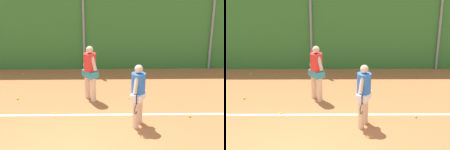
% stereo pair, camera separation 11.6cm
% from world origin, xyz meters
% --- Properties ---
extents(ground_plane, '(26.83, 26.83, 0.00)m').
position_xyz_m(ground_plane, '(0.00, 1.98, 0.00)').
color(ground_plane, '#B76638').
extents(hedge_fence_backdrop, '(17.44, 0.25, 3.13)m').
position_xyz_m(hedge_fence_backdrop, '(0.00, 6.73, 1.56)').
color(hedge_fence_backdrop, '#33702D').
rests_on(hedge_fence_backdrop, ground_plane).
extents(fence_post_center, '(0.10, 0.10, 3.40)m').
position_xyz_m(fence_post_center, '(0.00, 6.56, 1.70)').
color(fence_post_center, gray).
rests_on(fence_post_center, ground_plane).
extents(fence_post_right, '(0.10, 0.10, 3.40)m').
position_xyz_m(fence_post_right, '(5.03, 6.56, 1.70)').
color(fence_post_right, gray).
rests_on(fence_post_right, ground_plane).
extents(court_baseline_paint, '(12.74, 0.10, 0.01)m').
position_xyz_m(court_baseline_paint, '(0.00, 2.31, 0.00)').
color(court_baseline_paint, white).
rests_on(court_baseline_paint, ground_plane).
extents(player_foreground_near, '(0.46, 0.76, 1.70)m').
position_xyz_m(player_foreground_near, '(1.70, 1.65, 0.95)').
color(player_foreground_near, beige).
rests_on(player_foreground_near, ground_plane).
extents(player_midcourt, '(0.54, 0.62, 1.75)m').
position_xyz_m(player_midcourt, '(0.37, 3.46, 0.98)').
color(player_midcourt, beige).
rests_on(player_midcourt, ground_plane).
extents(tennis_ball_0, '(0.07, 0.07, 0.07)m').
position_xyz_m(tennis_ball_0, '(-1.97, 3.48, 0.03)').
color(tennis_ball_0, '#CCDB33').
rests_on(tennis_ball_0, ground_plane).
extents(tennis_ball_1, '(0.07, 0.07, 0.07)m').
position_xyz_m(tennis_ball_1, '(-2.33, 5.89, 0.03)').
color(tennis_ball_1, '#CCDB33').
rests_on(tennis_ball_1, ground_plane).
extents(tennis_ball_3, '(0.07, 0.07, 0.07)m').
position_xyz_m(tennis_ball_3, '(-0.63, 2.36, 0.03)').
color(tennis_ball_3, '#CCDB33').
rests_on(tennis_ball_3, ground_plane).
extents(tennis_ball_5, '(0.07, 0.07, 0.07)m').
position_xyz_m(tennis_ball_5, '(1.60, 3.48, 0.03)').
color(tennis_ball_5, '#CCDB33').
rests_on(tennis_ball_5, ground_plane).
extents(tennis_ball_8, '(0.07, 0.07, 0.07)m').
position_xyz_m(tennis_ball_8, '(3.23, 2.11, 0.03)').
color(tennis_ball_8, '#CCDB33').
rests_on(tennis_ball_8, ground_plane).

